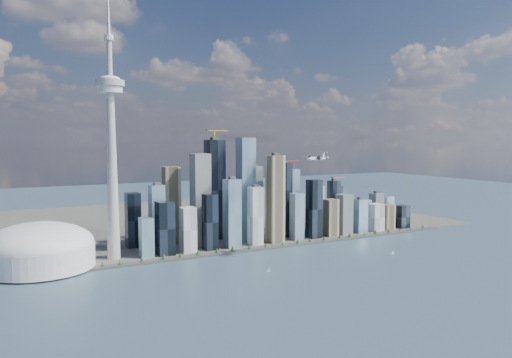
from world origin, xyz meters
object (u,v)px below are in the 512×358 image
needle_tower (111,144)px  sailboat_east (393,253)px  dome_stadium (39,249)px  airplane (317,158)px  sailboat_west (268,270)px

needle_tower → sailboat_east: bearing=-23.7°
needle_tower → dome_stadium: bearing=-175.9°
airplane → needle_tower: bearing=135.2°
dome_stadium → sailboat_east: (672.60, -223.58, -36.14)m
needle_tower → sailboat_west: 399.82m
needle_tower → airplane: bearing=-24.1°
sailboat_west → sailboat_east: size_ratio=1.02×
needle_tower → sailboat_west: needle_tower is taller
sailboat_east → needle_tower: bearing=164.6°
needle_tower → airplane: needle_tower is taller
dome_stadium → sailboat_west: 432.26m
airplane → sailboat_east: (153.68, -63.73, -202.20)m
airplane → sailboat_west: size_ratio=6.17×
sailboat_west → sailboat_east: (301.81, -4.35, -0.06)m
sailboat_west → sailboat_east: bearing=22.2°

